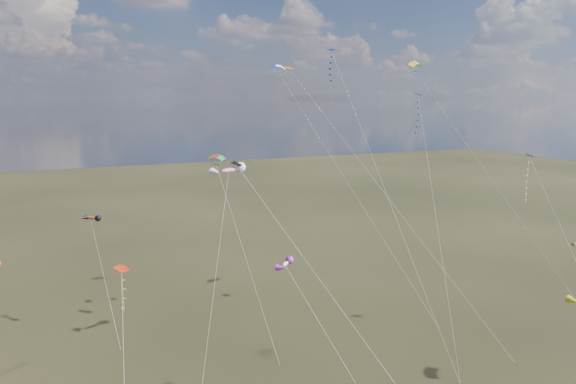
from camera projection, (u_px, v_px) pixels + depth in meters
name	position (u px, v px, depth m)	size (l,w,h in m)	color
diamond_black_high	(419.00, 127.00, 66.39)	(7.82, 18.86, 29.69)	black
diamond_navy_tall	(341.00, 90.00, 62.59)	(3.35, 23.90, 35.15)	#0A1C46
diamond_black_mid	(302.00, 254.00, 42.07)	(13.58, 16.42, 23.76)	black
diamond_red_low	(123.00, 298.00, 42.86)	(2.38, 11.76, 15.19)	#B4230B
diamond_navy_right	(532.00, 187.00, 61.66)	(3.96, 18.83, 22.48)	#080D51
diamond_orange_center	(356.00, 156.00, 61.29)	(18.43, 22.36, 32.94)	#E55400
parafoil_yellow	(417.00, 64.00, 71.51)	(13.04, 24.94, 34.62)	gold
parafoil_blue_white	(280.00, 68.00, 72.61)	(14.53, 21.61, 34.12)	blue
parafoil_tricolor	(216.00, 157.00, 63.56)	(4.02, 15.10, 22.57)	#E1B507
novelty_orange_black	(91.00, 218.00, 63.91)	(3.20, 9.83, 14.81)	#C04810
novelty_white_purple	(286.00, 265.00, 47.24)	(6.96, 10.45, 14.46)	white
novelty_redwhite_stripe	(228.00, 171.00, 59.16)	(9.17, 13.11, 21.59)	red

